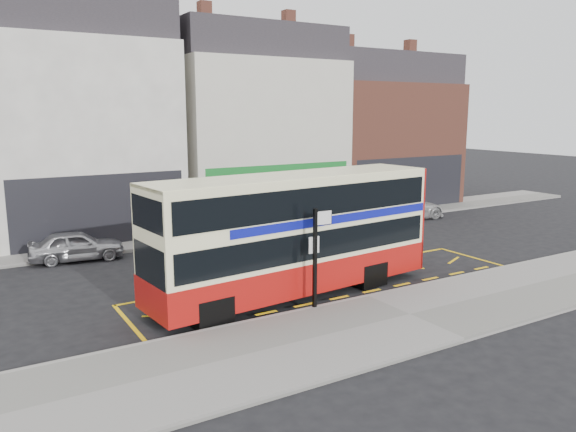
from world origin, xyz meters
TOP-DOWN VIEW (x-y plane):
  - ground at (0.00, 0.00)m, footprint 120.00×120.00m
  - pavement at (0.00, -2.30)m, footprint 40.00×4.00m
  - kerb at (0.00, -0.38)m, footprint 40.00×0.15m
  - far_pavement at (0.00, 11.00)m, footprint 50.00×3.00m
  - road_markings at (0.00, 1.60)m, footprint 14.00×3.40m
  - terrace_left at (-5.50, 14.99)m, footprint 8.00×8.01m
  - terrace_green_shop at (3.50, 14.99)m, footprint 9.00×8.01m
  - terrace_right at (12.50, 14.99)m, footprint 9.00×8.01m
  - double_decker_bus at (-1.67, 1.27)m, footprint 9.99×3.17m
  - bus_stop_post at (-1.96, -0.39)m, footprint 0.74×0.13m
  - car_silver at (-6.91, 9.32)m, footprint 3.74×1.88m
  - car_grey at (0.18, 9.10)m, footprint 4.72×1.94m
  - car_white at (10.29, 9.09)m, footprint 4.68×2.03m
  - street_tree_right at (6.05, 12.29)m, footprint 2.48×2.48m

SIDE VIEW (x-z plane):
  - ground at x=0.00m, z-range 0.00..0.00m
  - road_markings at x=0.00m, z-range 0.00..0.01m
  - pavement at x=0.00m, z-range 0.00..0.15m
  - kerb at x=0.00m, z-range 0.00..0.15m
  - far_pavement at x=0.00m, z-range 0.00..0.15m
  - car_silver at x=-6.91m, z-range 0.00..1.22m
  - car_white at x=10.29m, z-range 0.00..1.34m
  - car_grey at x=0.18m, z-range 0.00..1.52m
  - bus_stop_post at x=-1.96m, z-range 0.45..3.42m
  - double_decker_bus at x=-1.67m, z-range 0.10..4.02m
  - street_tree_right at x=6.05m, z-range 0.97..6.32m
  - terrace_right at x=12.50m, z-range -0.58..9.72m
  - terrace_green_shop at x=3.50m, z-range -0.58..10.72m
  - terrace_left at x=-5.50m, z-range -0.58..11.22m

